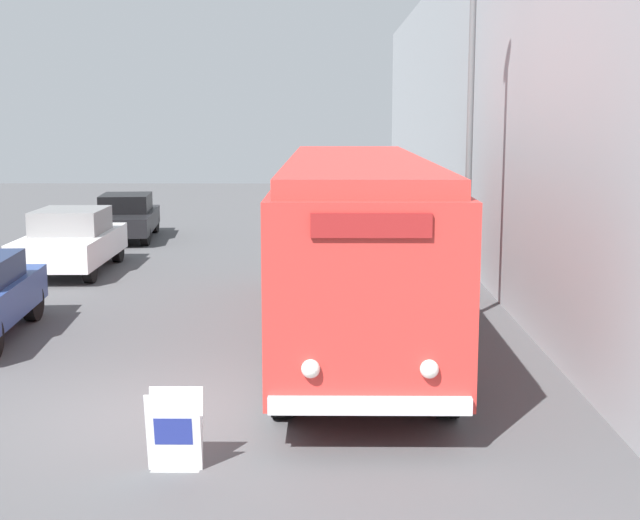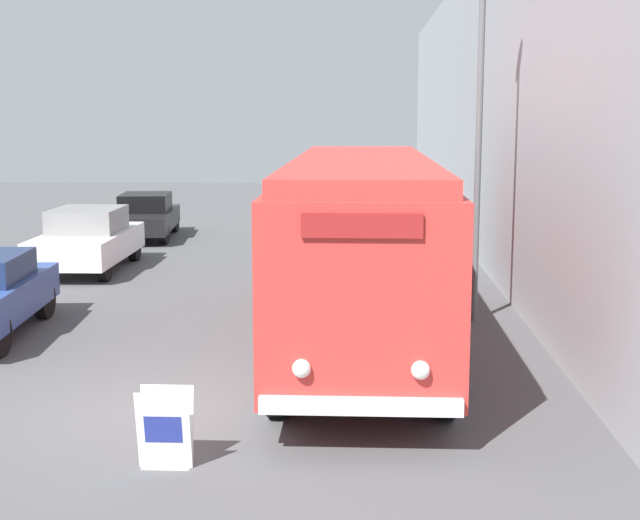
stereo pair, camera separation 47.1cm
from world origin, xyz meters
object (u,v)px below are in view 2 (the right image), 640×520
Objects in this scene: sign_board at (165,430)px; streetlamp at (480,77)px; vintage_bus at (362,237)px; parked_car_far at (146,216)px; parked_car_mid at (87,239)px.

streetlamp is (4.37, 7.45, 4.17)m from sign_board.
parked_car_far is (-6.94, 12.67, -1.10)m from vintage_bus.
streetlamp is 1.62× the size of parked_car_mid.
sign_board is at bearing -70.36° from parked_car_mid.
parked_car_far is (-4.74, 18.68, 0.28)m from sign_board.
parked_car_mid is 5.98m from parked_car_far.
parked_car_mid reaches higher than parked_car_far.
vintage_bus is 12.30× the size of sign_board.
parked_car_mid is at bearing 150.15° from streetlamp.
streetlamp reaches higher than sign_board.
vintage_bus is 9.72m from parked_car_mid.
parked_car_far is at bearing 118.70° from vintage_bus.
vintage_bus is 2.50× the size of parked_car_far.
vintage_bus is 2.53× the size of parked_car_mid.
parked_car_mid reaches higher than sign_board.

